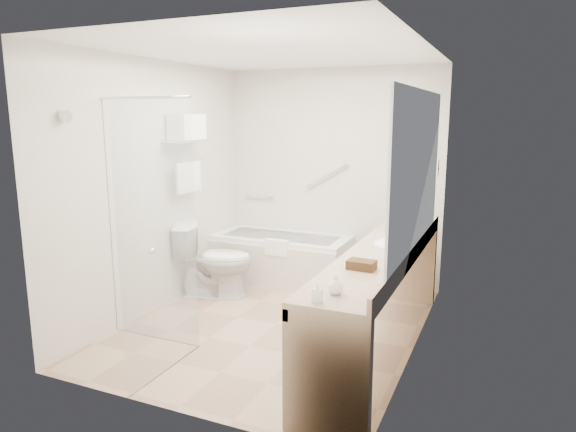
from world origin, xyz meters
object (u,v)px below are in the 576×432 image
at_px(bathtub, 281,258).
at_px(water_bottle_left, 409,218).
at_px(vanity_counter, 380,278).
at_px(toilet, 214,260).
at_px(amenity_basket, 362,265).

xyz_separation_m(bathtub, water_bottle_left, (1.53, -0.24, 0.66)).
xyz_separation_m(vanity_counter, toilet, (-1.97, 0.61, -0.24)).
distance_m(bathtub, vanity_counter, 2.09).
relative_size(toilet, water_bottle_left, 4.55).
bearing_deg(bathtub, toilet, -120.11).
xyz_separation_m(bathtub, vanity_counter, (1.52, -1.39, 0.36)).
xyz_separation_m(bathtub, toilet, (-0.45, -0.78, 0.12)).
xyz_separation_m(vanity_counter, water_bottle_left, (0.01, 1.15, 0.29)).
bearing_deg(amenity_basket, vanity_counter, 87.32).
bearing_deg(water_bottle_left, vanity_counter, -90.37).
bearing_deg(amenity_basket, water_bottle_left, 88.94).
xyz_separation_m(toilet, amenity_basket, (1.95, -1.10, 0.48)).
relative_size(bathtub, vanity_counter, 0.59).
bearing_deg(vanity_counter, toilet, 162.76).
bearing_deg(bathtub, amenity_basket, -51.42).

